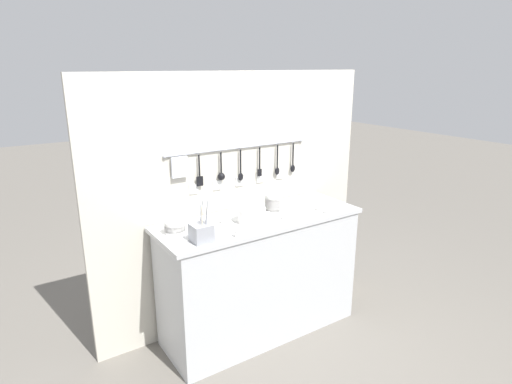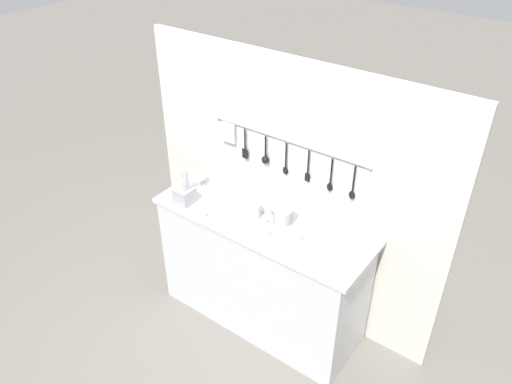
{
  "view_description": "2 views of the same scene",
  "coord_description": "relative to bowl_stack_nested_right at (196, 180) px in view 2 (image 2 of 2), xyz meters",
  "views": [
    {
      "loc": [
        -1.63,
        -2.42,
        2.0
      ],
      "look_at": [
        -0.03,
        0.01,
        1.13
      ],
      "focal_mm": 30.0,
      "sensor_mm": 36.0,
      "label": 1
    },
    {
      "loc": [
        1.55,
        -2.18,
        2.93
      ],
      "look_at": [
        -0.05,
        0.0,
        1.13
      ],
      "focal_mm": 35.0,
      "sensor_mm": 36.0,
      "label": 2
    }
  ],
  "objects": [
    {
      "name": "bowl_stack_nested_right",
      "position": [
        0.0,
        0.0,
        0.0
      ],
      "size": [
        0.14,
        0.14,
        0.09
      ],
      "color": "white",
      "rests_on": "counter"
    },
    {
      "name": "cup_mid_row",
      "position": [
        0.96,
        -0.1,
        -0.02
      ],
      "size": [
        0.04,
        0.04,
        0.04
      ],
      "color": "white",
      "rests_on": "counter"
    },
    {
      "name": "ground_plane",
      "position": [
        0.64,
        -0.05,
        -0.98
      ],
      "size": [
        20.0,
        20.0,
        0.0
      ],
      "primitive_type": "plane",
      "color": "#666059"
    },
    {
      "name": "cutlery_caddy",
      "position": [
        0.09,
        -0.22,
        0.02
      ],
      "size": [
        0.12,
        0.12,
        0.27
      ],
      "color": "#93969E",
      "rests_on": "counter"
    },
    {
      "name": "cup_by_caddy",
      "position": [
        0.36,
        -0.01,
        -0.02
      ],
      "size": [
        0.04,
        0.04,
        0.04
      ],
      "color": "white",
      "rests_on": "counter"
    },
    {
      "name": "cup_beside_plates",
      "position": [
        0.91,
        -0.14,
        -0.02
      ],
      "size": [
        0.04,
        0.04,
        0.04
      ],
      "color": "white",
      "rests_on": "counter"
    },
    {
      "name": "bowl_stack_back_corner",
      "position": [
        0.78,
        -0.03,
        0.03
      ],
      "size": [
        0.13,
        0.13,
        0.15
      ],
      "color": "white",
      "rests_on": "counter"
    },
    {
      "name": "cup_edge_near",
      "position": [
        0.76,
        -0.19,
        -0.02
      ],
      "size": [
        0.04,
        0.04,
        0.04
      ],
      "color": "white",
      "rests_on": "counter"
    },
    {
      "name": "cup_front_right",
      "position": [
        1.1,
        -0.17,
        -0.02
      ],
      "size": [
        0.04,
        0.04,
        0.04
      ],
      "color": "white",
      "rests_on": "counter"
    },
    {
      "name": "cup_front_left",
      "position": [
        0.68,
        -0.09,
        -0.02
      ],
      "size": [
        0.04,
        0.04,
        0.04
      ],
      "color": "white",
      "rests_on": "counter"
    },
    {
      "name": "cup_centre",
      "position": [
        0.89,
        0.06,
        -0.02
      ],
      "size": [
        0.04,
        0.04,
        0.04
      ],
      "color": "white",
      "rests_on": "counter"
    },
    {
      "name": "counter",
      "position": [
        0.64,
        -0.05,
        -0.51
      ],
      "size": [
        1.54,
        0.55,
        0.93
      ],
      "color": "#B7BABC",
      "rests_on": "ground"
    },
    {
      "name": "cup_edge_far",
      "position": [
        0.31,
        -0.28,
        -0.02
      ],
      "size": [
        0.04,
        0.04,
        0.04
      ],
      "color": "white",
      "rests_on": "counter"
    },
    {
      "name": "cup_back_left",
      "position": [
        1.11,
        -0.25,
        -0.02
      ],
      "size": [
        0.04,
        0.04,
        0.04
      ],
      "color": "white",
      "rests_on": "counter"
    },
    {
      "name": "steel_mixing_bowl",
      "position": [
        0.63,
        0.04,
        -0.02
      ],
      "size": [
        0.1,
        0.1,
        0.04
      ],
      "color": "#93969E",
      "rests_on": "counter"
    },
    {
      "name": "plate_stack",
      "position": [
        0.53,
        -0.11,
        0.01
      ],
      "size": [
        0.2,
        0.2,
        0.11
      ],
      "color": "white",
      "rests_on": "counter"
    },
    {
      "name": "back_wall",
      "position": [
        0.64,
        0.25,
        0.0
      ],
      "size": [
        2.34,
        0.09,
        1.96
      ],
      "color": "beige",
      "rests_on": "ground"
    }
  ]
}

